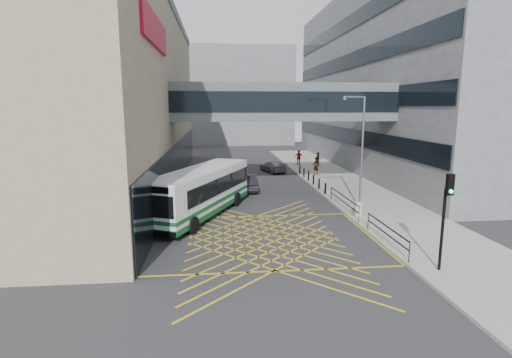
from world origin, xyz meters
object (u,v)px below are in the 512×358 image
object	(u,v)px
traffic_light	(446,208)
car_dark	(246,183)
car_silver	(273,166)
pedestrian_a	(316,166)
bus	(202,191)
street_lamp	(360,146)
pedestrian_c	(299,157)
car_white	(185,212)
litter_bin	(358,209)
pedestrian_b	(318,159)

from	to	relation	value
traffic_light	car_dark	bearing A→B (deg)	106.91
car_silver	pedestrian_a	bearing A→B (deg)	123.50
bus	street_lamp	bearing A→B (deg)	24.31
car_dark	pedestrian_c	world-z (taller)	pedestrian_c
bus	car_dark	world-z (taller)	bus
traffic_light	car_silver	bearing A→B (deg)	92.63
car_white	traffic_light	world-z (taller)	traffic_light
litter_bin	car_silver	bearing A→B (deg)	98.72
pedestrian_a	car_dark	bearing A→B (deg)	7.88
car_dark	car_silver	bearing A→B (deg)	-114.66
bus	litter_bin	size ratio (longest dim) A/B	12.29
street_lamp	litter_bin	size ratio (longest dim) A/B	8.42
bus	pedestrian_c	size ratio (longest dim) A/B	6.30
car_dark	bus	bearing A→B (deg)	60.92
traffic_light	pedestrian_c	size ratio (longest dim) A/B	2.41
car_white	street_lamp	distance (m)	12.43
car_dark	litter_bin	size ratio (longest dim) A/B	4.93
litter_bin	bus	bearing A→B (deg)	170.00
traffic_light	pedestrian_b	bearing A→B (deg)	81.03
pedestrian_a	pedestrian_c	bearing A→B (deg)	-119.90
bus	car_silver	bearing A→B (deg)	91.37
pedestrian_c	litter_bin	bearing A→B (deg)	97.33
bus	litter_bin	distance (m)	10.31
car_white	car_silver	bearing A→B (deg)	-114.48
pedestrian_c	street_lamp	bearing A→B (deg)	98.78
car_silver	pedestrian_b	xyz separation A→B (m)	(5.88, 2.82, 0.32)
litter_bin	pedestrian_b	bearing A→B (deg)	82.24
car_white	pedestrian_a	distance (m)	19.89
street_lamp	pedestrian_b	xyz separation A→B (m)	(2.36, 19.96, -3.56)
pedestrian_b	street_lamp	bearing A→B (deg)	-103.12
car_white	car_dark	world-z (taller)	car_white
car_silver	pedestrian_c	xyz separation A→B (m)	(3.79, 4.11, 0.40)
bus	pedestrian_a	size ratio (longest dim) A/B	6.08
car_dark	pedestrian_b	bearing A→B (deg)	-131.32
car_dark	pedestrian_a	size ratio (longest dim) A/B	2.44
car_dark	pedestrian_b	xyz separation A→B (m)	(9.54, 12.49, 0.27)
bus	pedestrian_a	distance (m)	17.89
litter_bin	pedestrian_a	size ratio (longest dim) A/B	0.49
bus	car_dark	xyz separation A→B (m)	(3.53, 7.52, -0.97)
litter_bin	pedestrian_a	xyz separation A→B (m)	(1.13, 15.70, 0.47)
bus	traffic_light	size ratio (longest dim) A/B	2.62
pedestrian_c	car_silver	bearing A→B (deg)	56.79
car_silver	pedestrian_c	bearing A→B (deg)	-150.17
traffic_light	street_lamp	xyz separation A→B (m)	(0.10, 10.69, 1.59)
car_silver	pedestrian_a	distance (m)	5.22
litter_bin	pedestrian_c	world-z (taller)	pedestrian_c
car_white	car_silver	xyz separation A→B (m)	(8.18, 18.97, -0.09)
car_white	street_lamp	xyz separation A→B (m)	(11.70, 1.82, 3.79)
pedestrian_b	litter_bin	bearing A→B (deg)	-104.14
traffic_light	street_lamp	bearing A→B (deg)	85.08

